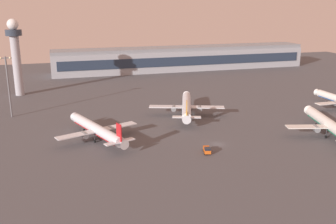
# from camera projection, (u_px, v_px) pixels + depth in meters

# --- Properties ---
(ground_plane) EXTENTS (416.00, 416.00, 0.00)m
(ground_plane) POSITION_uv_depth(u_px,v_px,m) (218.00, 144.00, 130.36)
(ground_plane) COLOR #4C4C51
(terminal_building) EXTENTS (181.29, 22.40, 16.40)m
(terminal_building) POSITION_uv_depth(u_px,v_px,m) (182.00, 58.00, 274.43)
(terminal_building) COLOR #9EA3AD
(terminal_building) RESTS_ON ground
(control_tower) EXTENTS (8.00, 8.00, 38.88)m
(control_tower) POSITION_uv_depth(u_px,v_px,m) (16.00, 52.00, 193.97)
(control_tower) COLOR #A8A8B2
(control_tower) RESTS_ON ground
(airplane_far_stand) EXTENTS (32.08, 40.88, 10.64)m
(airplane_far_stand) POSITION_uv_depth(u_px,v_px,m) (331.00, 126.00, 136.82)
(airplane_far_stand) COLOR silver
(airplane_far_stand) RESTS_ON ground
(airplane_near_gate) EXTENTS (29.29, 37.18, 9.88)m
(airplane_near_gate) POSITION_uv_depth(u_px,v_px,m) (97.00, 130.00, 133.49)
(airplane_near_gate) COLOR silver
(airplane_near_gate) RESTS_ON ground
(airplane_mid_apron) EXTENTS (31.34, 39.82, 10.53)m
(airplane_mid_apron) POSITION_uv_depth(u_px,v_px,m) (187.00, 106.00, 162.76)
(airplane_mid_apron) COLOR silver
(airplane_mid_apron) RESTS_ON ground
(cargo_loader) EXTENTS (2.84, 4.47, 2.25)m
(cargo_loader) POSITION_uv_depth(u_px,v_px,m) (207.00, 150.00, 122.07)
(cargo_loader) COLOR #D85919
(cargo_loader) RESTS_ON ground
(apron_light_west) EXTENTS (4.80, 0.90, 25.44)m
(apron_light_west) POSITION_uv_depth(u_px,v_px,m) (8.00, 83.00, 157.72)
(apron_light_west) COLOR slate
(apron_light_west) RESTS_ON ground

